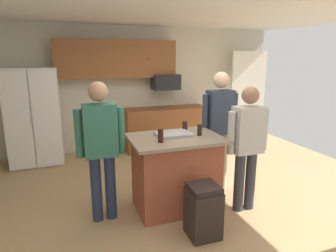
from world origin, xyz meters
name	(u,v)px	position (x,y,z in m)	size (l,w,h in m)	color
floor	(183,204)	(0.00, 0.00, 0.00)	(7.04, 7.04, 0.00)	tan
ceiling	(185,1)	(0.00, 0.00, 2.60)	(7.04, 7.04, 0.00)	white
back_wall	(135,89)	(0.00, 2.80, 1.30)	(6.40, 0.10, 2.60)	beige
french_door_window_panel	(248,95)	(2.60, 2.40, 1.10)	(0.90, 0.06, 2.00)	white
cabinet_run_upper	(117,59)	(-0.40, 2.60, 1.93)	(2.40, 0.38, 0.75)	brown
cabinet_run_lower	(166,128)	(0.60, 2.48, 0.45)	(1.80, 0.63, 0.90)	brown
refrigerator	(34,117)	(-2.00, 2.38, 0.89)	(0.91, 0.76, 1.79)	white
microwave_over_range	(166,82)	(0.60, 2.50, 1.45)	(0.56, 0.40, 0.32)	black
kitchen_island	(176,172)	(-0.12, -0.04, 0.49)	(1.16, 0.84, 0.97)	#9E4C33
person_host_foreground	(220,122)	(0.70, 0.32, 1.03)	(0.57, 0.23, 1.76)	tan
person_guest_left	(101,143)	(-1.06, -0.02, 0.98)	(0.57, 0.22, 1.70)	#232D4C
person_elder_center	(247,141)	(0.71, -0.38, 0.93)	(0.57, 0.22, 1.62)	#383842
glass_stout_tall	(200,130)	(0.19, -0.06, 1.05)	(0.06, 0.06, 0.15)	black
tumbler_amber	(161,136)	(-0.37, -0.19, 1.05)	(0.07, 0.07, 0.16)	black
glass_dark_ale	(185,126)	(0.11, 0.22, 1.04)	(0.07, 0.07, 0.13)	#321419
serving_tray	(173,134)	(-0.14, 0.02, 0.99)	(0.44, 0.30, 0.04)	#B7B7BC
trash_bin	(203,211)	(-0.06, -0.73, 0.30)	(0.34, 0.34, 0.61)	black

